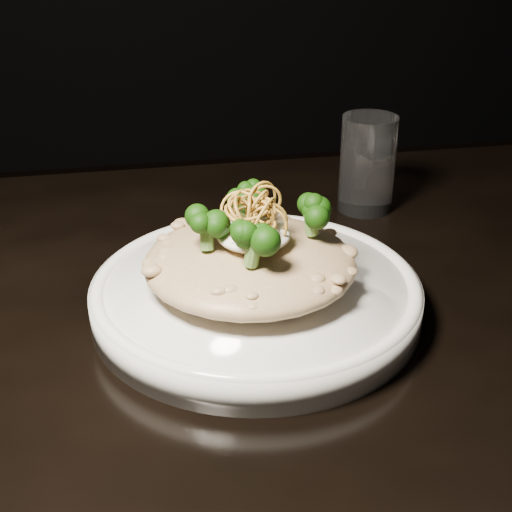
% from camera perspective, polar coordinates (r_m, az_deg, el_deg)
% --- Properties ---
extents(table, '(1.10, 0.80, 0.75)m').
position_cam_1_polar(table, '(0.68, 8.56, -10.43)').
color(table, black).
rests_on(table, ground).
extents(plate, '(0.29, 0.29, 0.03)m').
position_cam_1_polar(plate, '(0.62, -0.00, -3.29)').
color(plate, silver).
rests_on(plate, table).
extents(risotto, '(0.18, 0.18, 0.04)m').
position_cam_1_polar(risotto, '(0.60, -0.50, -0.49)').
color(risotto, brown).
rests_on(risotto, plate).
extents(broccoli, '(0.14, 0.14, 0.05)m').
position_cam_1_polar(broccoli, '(0.59, 0.13, 3.52)').
color(broccoli, black).
rests_on(broccoli, risotto).
extents(cheese, '(0.06, 0.06, 0.02)m').
position_cam_1_polar(cheese, '(0.59, -0.19, 1.70)').
color(cheese, white).
rests_on(cheese, risotto).
extents(shallots, '(0.06, 0.06, 0.04)m').
position_cam_1_polar(shallots, '(0.58, -0.13, 4.17)').
color(shallots, brown).
rests_on(shallots, cheese).
extents(drinking_glass, '(0.06, 0.06, 0.11)m').
position_cam_1_polar(drinking_glass, '(0.82, 8.89, 7.29)').
color(drinking_glass, silver).
rests_on(drinking_glass, table).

